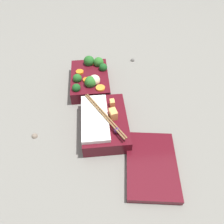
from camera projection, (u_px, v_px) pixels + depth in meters
ground_plane at (96, 104)px, 0.76m from camera, size 3.00×3.00×0.00m
bento_tray_vegetable at (90, 78)px, 0.81m from camera, size 0.21×0.14×0.08m
bento_tray_rice at (104, 122)px, 0.67m from camera, size 0.21×0.14×0.07m
bento_lid at (151, 165)px, 0.59m from camera, size 0.22×0.16×0.02m
pebble_0 at (34, 135)px, 0.66m from camera, size 0.02×0.02×0.02m
pebble_1 at (133, 60)px, 0.94m from camera, size 0.02×0.02×0.02m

